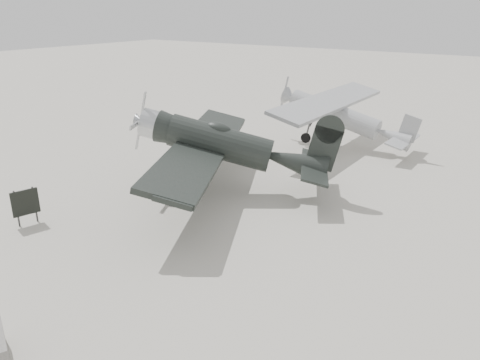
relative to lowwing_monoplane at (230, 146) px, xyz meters
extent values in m
plane|color=#ADA59A|center=(0.31, -4.62, -2.19)|extent=(160.00, 160.00, 0.00)
cylinder|color=black|center=(-0.38, -0.19, 0.08)|extent=(4.83, 3.42, 1.48)
cone|color=black|center=(2.75, 1.38, 0.13)|extent=(3.08, 2.47, 1.38)
cylinder|color=#B8BBBE|center=(-3.26, -1.64, 0.08)|extent=(1.44, 1.60, 1.31)
cone|color=#B8BBBE|center=(-3.83, -1.92, 0.08)|extent=(0.60, 0.70, 0.59)
cube|color=#B8BBBE|center=(-3.76, -1.89, 0.08)|extent=(0.14, 0.20, 2.75)
ellipsoid|color=black|center=(-0.56, -0.28, 0.73)|extent=(1.36, 1.17, 0.49)
cube|color=black|center=(-1.04, -0.52, -0.29)|extent=(7.69, 12.35, 0.23)
cube|color=black|center=(3.50, 1.76, 0.18)|extent=(3.04, 4.50, 0.11)
cube|color=black|center=(3.64, 1.83, 1.08)|extent=(1.18, 0.67, 1.91)
cylinder|color=black|center=(-0.77, -1.99, -1.74)|extent=(0.72, 0.47, 0.72)
cylinder|color=black|center=(-2.06, 0.56, -1.74)|extent=(0.72, 0.47, 0.72)
cylinder|color=#333333|center=(-0.77, -1.99, -1.03)|extent=(0.16, 0.16, 1.48)
cylinder|color=#333333|center=(-2.06, 0.56, -1.03)|extent=(0.16, 0.16, 1.48)
cylinder|color=black|center=(3.74, 1.88, -0.33)|extent=(0.25, 0.18, 0.23)
cylinder|color=#9C9EA1|center=(0.68, 9.91, -0.22)|extent=(5.71, 1.23, 1.21)
cone|color=#9C9EA1|center=(4.52, 9.92, -0.22)|extent=(1.98, 1.11, 1.10)
cone|color=#9C9EA1|center=(-2.50, 9.89, -0.22)|extent=(0.66, 1.14, 1.14)
cube|color=#9C9EA1|center=(-2.94, 9.89, -0.22)|extent=(0.06, 0.15, 2.41)
cube|color=#9C9EA1|center=(0.24, 9.90, 0.46)|extent=(2.14, 12.07, 0.20)
cube|color=#9C9EA1|center=(5.07, 9.93, -0.16)|extent=(1.00, 3.73, 0.09)
cube|color=#9C9EA1|center=(5.18, 9.93, 0.55)|extent=(0.99, 0.09, 1.43)
cylinder|color=black|center=(-0.19, 8.70, -1.89)|extent=(0.61, 0.16, 0.61)
cylinder|color=black|center=(-0.20, 11.11, -1.89)|extent=(0.61, 0.16, 0.61)
cylinder|color=#333333|center=(-0.19, 8.70, -1.26)|extent=(0.10, 0.10, 1.32)
cylinder|color=#333333|center=(-0.20, 11.11, -1.26)|extent=(0.10, 0.10, 1.32)
cylinder|color=black|center=(5.29, 9.93, -0.55)|extent=(0.20, 0.08, 0.20)
cylinder|color=#333333|center=(-4.60, -7.75, -1.44)|extent=(0.08, 0.08, 1.49)
cylinder|color=#333333|center=(-4.42, -7.08, -1.44)|extent=(0.08, 0.08, 1.49)
cube|color=black|center=(-4.51, -7.42, -1.27)|extent=(0.34, 1.01, 1.03)
cube|color=beige|center=(-4.55, -7.41, -1.22)|extent=(0.22, 0.78, 0.21)
camera|label=1|loc=(11.98, -16.43, 5.91)|focal=35.00mm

